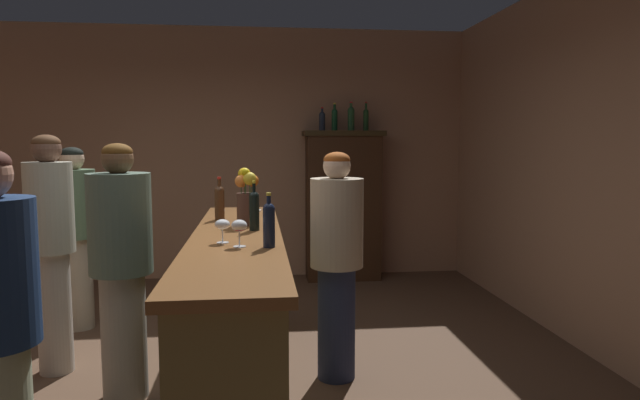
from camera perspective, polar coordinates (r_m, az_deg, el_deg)
The scene contains 20 objects.
floor at distance 3.93m, azimuth -13.59°, elevation -18.29°, with size 8.02×8.02×0.00m, color brown.
wall_back at distance 6.72m, azimuth -10.58°, elevation 4.62°, with size 6.02×0.12×2.92m, color #A97B5C.
wall_right at distance 4.37m, azimuth 28.99°, elevation 3.33°, with size 0.12×6.29×2.92m, color tan.
bar_counter at distance 3.55m, azimuth -8.35°, elevation -11.77°, with size 0.54×2.83×1.05m.
display_cabinet at distance 6.52m, azimuth 2.36°, elevation -0.26°, with size 0.93×0.42×1.73m.
wine_bottle_malbec at distance 3.54m, azimuth -6.71°, elevation -0.90°, with size 0.06×0.06×0.31m.
wine_bottle_merlot at distance 4.07m, azimuth -10.19°, elevation -0.09°, with size 0.07×0.07×0.31m.
wine_bottle_chardonnay at distance 2.96m, azimuth -5.22°, elevation -2.31°, with size 0.06×0.06×0.29m.
wine_glass_front at distance 3.00m, azimuth -8.22°, elevation -2.73°, with size 0.08×0.08×0.15m.
wine_glass_mid at distance 3.13m, azimuth -9.90°, elevation -2.54°, with size 0.08×0.08×0.13m.
flower_arrangement at distance 3.78m, azimuth -7.37°, elevation 0.30°, with size 0.16×0.17×0.38m.
cheese_plate at distance 4.53m, azimuth -7.15°, elevation -1.08°, with size 0.19×0.19×0.01m, color white.
display_bottle_left at distance 6.45m, azimuth 0.22°, elevation 8.12°, with size 0.07×0.07×0.27m.
display_bottle_midleft at distance 6.47m, azimuth 1.49°, elevation 8.31°, with size 0.07×0.07×0.32m.
display_bottle_center at distance 6.50m, azimuth 3.18°, elevation 8.39°, with size 0.08×0.08×0.33m.
display_bottle_midright at distance 6.53m, azimuth 4.70°, elevation 8.27°, with size 0.06×0.06×0.33m.
patron_by_cabinet at distance 3.68m, azimuth -19.57°, elevation -5.94°, with size 0.38×0.38×1.60m.
patron_near_entrance at distance 5.21m, azimuth -23.66°, elevation -2.82°, with size 0.36×0.36×1.56m.
patron_in_grey at distance 4.27m, azimuth -25.69°, elevation -3.85°, with size 0.32×0.32×1.65m.
bartender at distance 3.76m, azimuth 1.70°, elevation -5.78°, with size 0.35×0.35×1.54m.
Camera 1 is at (0.48, -3.56, 1.60)m, focal length 31.45 mm.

